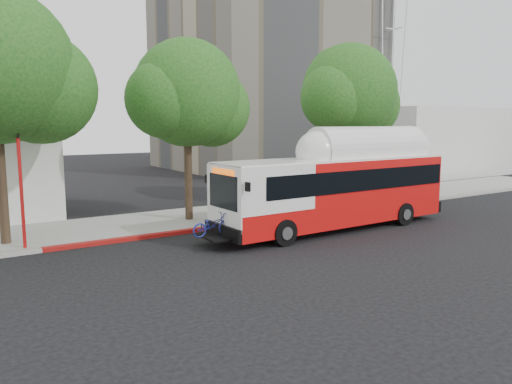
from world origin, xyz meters
TOP-DOWN VIEW (x-y plane):
  - ground at (0.00, 0.00)m, footprint 120.00×120.00m
  - sidewalk at (0.00, 6.50)m, footprint 60.00×5.00m
  - curb_strip at (0.00, 3.90)m, footprint 60.00×0.30m
  - red_curb_segment at (-3.00, 3.90)m, footprint 10.00×0.32m
  - street_tree_left at (-8.53, 5.56)m, footprint 6.67×5.80m
  - street_tree_mid at (-0.59, 6.06)m, footprint 5.75×5.00m
  - street_tree_right at (9.44, 5.86)m, footprint 6.21×5.40m
  - horizon_block at (30.00, 16.00)m, footprint 20.00×12.00m
  - transit_bus at (3.90, 1.00)m, footprint 12.48×2.89m
  - signal_pole at (-8.50, 4.29)m, footprint 0.13×0.42m

SIDE VIEW (x-z plane):
  - ground at x=0.00m, z-range 0.00..0.00m
  - sidewalk at x=0.00m, z-range 0.00..0.15m
  - curb_strip at x=0.00m, z-range 0.00..0.15m
  - red_curb_segment at x=-3.00m, z-range 0.00..0.16m
  - transit_bus at x=3.90m, z-range -0.12..3.55m
  - signal_pole at x=-8.50m, z-range 0.06..4.51m
  - horizon_block at x=30.00m, z-range 0.00..6.00m
  - street_tree_mid at x=-0.59m, z-range 1.60..10.22m
  - street_tree_right at x=9.44m, z-range 1.67..10.85m
  - street_tree_left at x=-8.53m, z-range 1.73..11.47m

